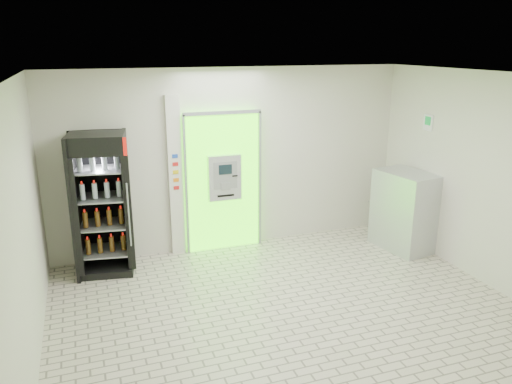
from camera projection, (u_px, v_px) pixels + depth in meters
name	position (u px, v px, depth m)	size (l,w,h in m)	color
ground	(290.00, 313.00, 6.47)	(6.00, 6.00, 0.00)	beige
room_shell	(293.00, 175.00, 5.94)	(6.00, 6.00, 6.00)	beige
atm_assembly	(223.00, 181.00, 8.25)	(1.30, 0.24, 2.33)	#42E70D
pillar	(175.00, 177.00, 7.99)	(0.22, 0.11, 2.60)	silver
beverage_cooler	(102.00, 207.00, 7.43)	(0.90, 0.85, 2.12)	black
steel_cabinet	(405.00, 211.00, 8.36)	(0.83, 1.09, 1.32)	#B7B9BF
exit_sign	(428.00, 123.00, 8.08)	(0.02, 0.22, 0.26)	white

